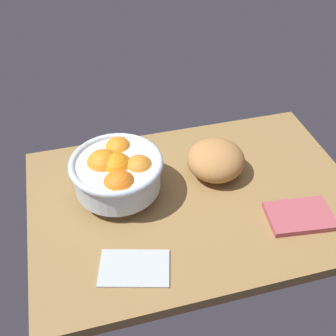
{
  "coord_description": "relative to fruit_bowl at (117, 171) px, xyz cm",
  "views": [
    {
      "loc": [
        24.84,
        67.41,
        73.39
      ],
      "look_at": [
        5.22,
        -6.44,
        5.0
      ],
      "focal_mm": 44.63,
      "sensor_mm": 36.0,
      "label": 1
    }
  ],
  "objects": [
    {
      "name": "fruit_bowl",
      "position": [
        0.0,
        0.0,
        0.0
      ],
      "size": [
        22.12,
        22.12,
        12.3
      ],
      "color": "silver",
      "rests_on": "ground"
    },
    {
      "name": "napkin_folded",
      "position": [
        -38.95,
        18.91,
        -6.45
      ],
      "size": [
        16.06,
        11.66,
        1.45
      ],
      "primitive_type": "cube",
      "rotation": [
        0.0,
        0.0,
        -0.12
      ],
      "color": "#AD4C54",
      "rests_on": "ground"
    },
    {
      "name": "ground_plane",
      "position": [
        -17.72,
        6.01,
        -8.68
      ],
      "size": [
        80.07,
        54.79,
        3.0
      ],
      "primitive_type": "cube",
      "color": "olive"
    },
    {
      "name": "bread_loaf",
      "position": [
        -25.12,
        -0.88,
        -2.69
      ],
      "size": [
        19.4,
        19.34,
        8.98
      ],
      "primitive_type": "ellipsoid",
      "rotation": [
        0.0,
        0.0,
        0.42
      ],
      "color": "#B98146",
      "rests_on": "ground"
    },
    {
      "name": "napkin_spare",
      "position": [
        0.88,
        22.72,
        -6.73
      ],
      "size": [
        16.45,
        12.7,
        0.88
      ],
      "primitive_type": "cube",
      "rotation": [
        0.0,
        0.0,
        -0.27
      ],
      "color": "#B4BEC1",
      "rests_on": "ground"
    }
  ]
}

